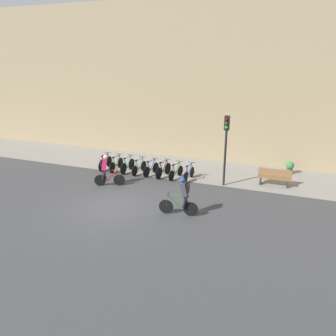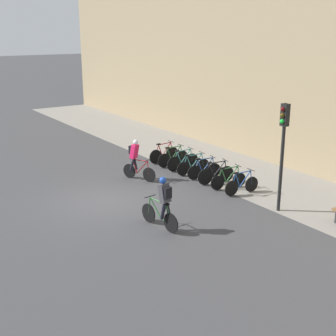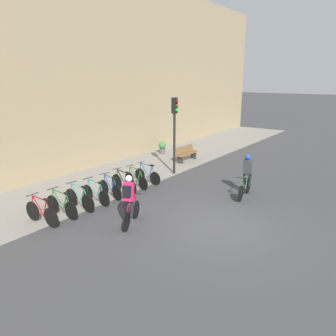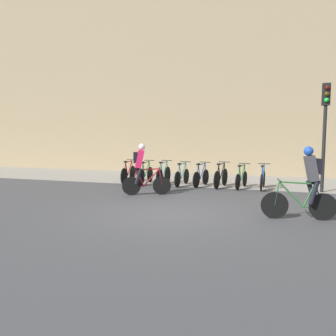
% 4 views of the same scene
% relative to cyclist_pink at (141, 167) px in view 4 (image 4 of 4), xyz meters
% --- Properties ---
extents(ground, '(200.00, 200.00, 0.00)m').
position_rel_cyclist_pink_xyz_m(ground, '(1.68, -2.31, -0.95)').
color(ground, '#3D3D3F').
extents(kerb_strip, '(44.00, 4.50, 0.01)m').
position_rel_cyclist_pink_xyz_m(kerb_strip, '(1.68, 4.44, -0.94)').
color(kerb_strip, gray).
rests_on(kerb_strip, ground).
extents(building_facade, '(44.00, 0.60, 10.35)m').
position_rel_cyclist_pink_xyz_m(building_facade, '(1.68, 6.99, 4.23)').
color(building_facade, '#9E8966').
rests_on(building_facade, ground).
extents(cyclist_pink, '(1.54, 0.74, 1.75)m').
position_rel_cyclist_pink_xyz_m(cyclist_pink, '(0.00, 0.00, 0.00)').
color(cyclist_pink, black).
rests_on(cyclist_pink, ground).
extents(cyclist_grey, '(1.76, 0.51, 1.77)m').
position_rel_cyclist_pink_xyz_m(cyclist_grey, '(5.02, -1.90, -0.00)').
color(cyclist_grey, black).
rests_on(cyclist_grey, ground).
extents(parked_bike_0, '(0.46, 1.68, 0.98)m').
position_rel_cyclist_pink_xyz_m(parked_bike_0, '(-1.60, 2.50, -0.54)').
color(parked_bike_0, black).
rests_on(parked_bike_0, ground).
extents(parked_bike_1, '(0.46, 1.70, 0.97)m').
position_rel_cyclist_pink_xyz_m(parked_bike_1, '(-0.81, 2.50, -0.55)').
color(parked_bike_1, black).
rests_on(parked_bike_1, ground).
extents(parked_bike_2, '(0.46, 1.69, 0.98)m').
position_rel_cyclist_pink_xyz_m(parked_bike_2, '(-0.02, 2.50, -0.54)').
color(parked_bike_2, black).
rests_on(parked_bike_2, ground).
extents(parked_bike_3, '(0.46, 1.67, 0.95)m').
position_rel_cyclist_pink_xyz_m(parked_bike_3, '(0.77, 2.50, -0.56)').
color(parked_bike_3, black).
rests_on(parked_bike_3, ground).
extents(parked_bike_4, '(0.48, 1.57, 0.95)m').
position_rel_cyclist_pink_xyz_m(parked_bike_4, '(1.56, 2.50, -0.56)').
color(parked_bike_4, black).
rests_on(parked_bike_4, ground).
extents(parked_bike_5, '(0.46, 1.68, 0.98)m').
position_rel_cyclist_pink_xyz_m(parked_bike_5, '(2.35, 2.50, -0.54)').
color(parked_bike_5, black).
rests_on(parked_bike_5, ground).
extents(parked_bike_6, '(0.48, 1.59, 0.94)m').
position_rel_cyclist_pink_xyz_m(parked_bike_6, '(3.13, 2.50, -0.57)').
color(parked_bike_6, black).
rests_on(parked_bike_6, ground).
extents(parked_bike_7, '(0.46, 1.60, 0.95)m').
position_rel_cyclist_pink_xyz_m(parked_bike_7, '(3.92, 2.50, -0.56)').
color(parked_bike_7, black).
rests_on(parked_bike_7, ground).
extents(traffic_light_pole, '(0.26, 0.30, 3.83)m').
position_rel_cyclist_pink_xyz_m(traffic_light_pole, '(5.96, 2.39, 1.69)').
color(traffic_light_pole, black).
rests_on(traffic_light_pole, ground).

